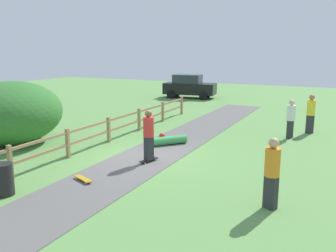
{
  "coord_description": "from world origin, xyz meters",
  "views": [
    {
      "loc": [
        6.4,
        -11.21,
        3.94
      ],
      "look_at": [
        0.29,
        1.21,
        1.0
      ],
      "focal_mm": 38.64,
      "sensor_mm": 36.0,
      "label": 1
    }
  ],
  "objects_px": {
    "skater_riding": "(149,133)",
    "bystander_orange": "(272,170)",
    "skateboard_loose": "(83,179)",
    "bystander_yellow": "(311,112)",
    "trash_bin": "(3,179)",
    "skater_fallen": "(169,140)",
    "bystander_white": "(291,117)",
    "bush_large": "(12,113)",
    "parked_car_black": "(189,86)"
  },
  "relations": [
    {
      "from": "skater_fallen",
      "to": "parked_car_black",
      "type": "distance_m",
      "value": 15.15
    },
    {
      "from": "bystander_orange",
      "to": "bystander_white",
      "type": "bearing_deg",
      "value": 94.58
    },
    {
      "from": "trash_bin",
      "to": "bystander_yellow",
      "type": "height_order",
      "value": "bystander_yellow"
    },
    {
      "from": "bush_large",
      "to": "bystander_white",
      "type": "height_order",
      "value": "bush_large"
    },
    {
      "from": "skater_riding",
      "to": "bystander_white",
      "type": "distance_m",
      "value": 7.16
    },
    {
      "from": "bystander_orange",
      "to": "bystander_yellow",
      "type": "relative_size",
      "value": 0.98
    },
    {
      "from": "skater_riding",
      "to": "bystander_orange",
      "type": "height_order",
      "value": "skater_riding"
    },
    {
      "from": "bush_large",
      "to": "skater_riding",
      "type": "bearing_deg",
      "value": 2.18
    },
    {
      "from": "trash_bin",
      "to": "skateboard_loose",
      "type": "height_order",
      "value": "trash_bin"
    },
    {
      "from": "trash_bin",
      "to": "bystander_white",
      "type": "relative_size",
      "value": 0.52
    },
    {
      "from": "trash_bin",
      "to": "skateboard_loose",
      "type": "bearing_deg",
      "value": 54.16
    },
    {
      "from": "skater_fallen",
      "to": "bystander_orange",
      "type": "relative_size",
      "value": 0.76
    },
    {
      "from": "bush_large",
      "to": "skater_fallen",
      "type": "distance_m",
      "value": 6.71
    },
    {
      "from": "skater_fallen",
      "to": "bystander_yellow",
      "type": "height_order",
      "value": "bystander_yellow"
    },
    {
      "from": "bush_large",
      "to": "skater_fallen",
      "type": "bearing_deg",
      "value": 24.65
    },
    {
      "from": "skater_fallen",
      "to": "bystander_orange",
      "type": "xyz_separation_m",
      "value": [
        5.04,
        -4.48,
        0.82
      ]
    },
    {
      "from": "trash_bin",
      "to": "bystander_white",
      "type": "height_order",
      "value": "bystander_white"
    },
    {
      "from": "bystander_yellow",
      "to": "bystander_orange",
      "type": "bearing_deg",
      "value": -90.44
    },
    {
      "from": "bystander_orange",
      "to": "parked_car_black",
      "type": "relative_size",
      "value": 0.42
    },
    {
      "from": "skater_riding",
      "to": "skater_fallen",
      "type": "relative_size",
      "value": 1.34
    },
    {
      "from": "skater_fallen",
      "to": "bystander_yellow",
      "type": "xyz_separation_m",
      "value": [
        5.11,
        4.89,
        0.84
      ]
    },
    {
      "from": "trash_bin",
      "to": "bystander_orange",
      "type": "xyz_separation_m",
      "value": [
        6.75,
        2.37,
        0.57
      ]
    },
    {
      "from": "skater_riding",
      "to": "bystander_yellow",
      "type": "xyz_separation_m",
      "value": [
        4.67,
        7.4,
        -0.03
      ]
    },
    {
      "from": "parked_car_black",
      "to": "bush_large",
      "type": "bearing_deg",
      "value": -93.05
    },
    {
      "from": "bystander_yellow",
      "to": "parked_car_black",
      "type": "height_order",
      "value": "parked_car_black"
    },
    {
      "from": "bystander_white",
      "to": "skater_riding",
      "type": "bearing_deg",
      "value": -123.63
    },
    {
      "from": "bystander_white",
      "to": "bystander_orange",
      "type": "height_order",
      "value": "bystander_orange"
    },
    {
      "from": "parked_car_black",
      "to": "skater_riding",
      "type": "bearing_deg",
      "value": -71.68
    },
    {
      "from": "skater_fallen",
      "to": "parked_car_black",
      "type": "xyz_separation_m",
      "value": [
        -5.11,
        14.24,
        0.76
      ]
    },
    {
      "from": "skater_fallen",
      "to": "skateboard_loose",
      "type": "bearing_deg",
      "value": -94.81
    },
    {
      "from": "trash_bin",
      "to": "bystander_orange",
      "type": "bearing_deg",
      "value": 19.35
    },
    {
      "from": "bush_large",
      "to": "skater_riding",
      "type": "xyz_separation_m",
      "value": [
        6.45,
        0.25,
        -0.26
      ]
    },
    {
      "from": "skater_riding",
      "to": "bystander_yellow",
      "type": "relative_size",
      "value": 1.0
    },
    {
      "from": "skater_fallen",
      "to": "trash_bin",
      "type": "bearing_deg",
      "value": -104.06
    },
    {
      "from": "trash_bin",
      "to": "skater_fallen",
      "type": "xyz_separation_m",
      "value": [
        1.72,
        6.85,
        -0.25
      ]
    },
    {
      "from": "bystander_white",
      "to": "bystander_orange",
      "type": "relative_size",
      "value": 0.95
    },
    {
      "from": "skateboard_loose",
      "to": "bystander_yellow",
      "type": "height_order",
      "value": "bystander_yellow"
    },
    {
      "from": "skater_riding",
      "to": "bystander_orange",
      "type": "distance_m",
      "value": 5.0
    },
    {
      "from": "skater_fallen",
      "to": "skateboard_loose",
      "type": "xyz_separation_m",
      "value": [
        -0.43,
        -5.07,
        -0.11
      ]
    },
    {
      "from": "bush_large",
      "to": "parked_car_black",
      "type": "bearing_deg",
      "value": 86.95
    },
    {
      "from": "bush_large",
      "to": "bystander_orange",
      "type": "height_order",
      "value": "bush_large"
    },
    {
      "from": "bystander_white",
      "to": "bystander_orange",
      "type": "xyz_separation_m",
      "value": [
        0.64,
        -7.93,
        0.06
      ]
    },
    {
      "from": "skater_fallen",
      "to": "bystander_orange",
      "type": "height_order",
      "value": "bystander_orange"
    },
    {
      "from": "skateboard_loose",
      "to": "bystander_white",
      "type": "xyz_separation_m",
      "value": [
        4.83,
        8.51,
        0.87
      ]
    },
    {
      "from": "skateboard_loose",
      "to": "parked_car_black",
      "type": "relative_size",
      "value": 0.19
    },
    {
      "from": "bush_large",
      "to": "skateboard_loose",
      "type": "distance_m",
      "value": 6.17
    },
    {
      "from": "bush_large",
      "to": "parked_car_black",
      "type": "height_order",
      "value": "bush_large"
    },
    {
      "from": "bush_large",
      "to": "trash_bin",
      "type": "bearing_deg",
      "value": -43.6
    },
    {
      "from": "skater_riding",
      "to": "bush_large",
      "type": "bearing_deg",
      "value": -177.82
    },
    {
      "from": "skateboard_loose",
      "to": "parked_car_black",
      "type": "distance_m",
      "value": 19.88
    }
  ]
}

